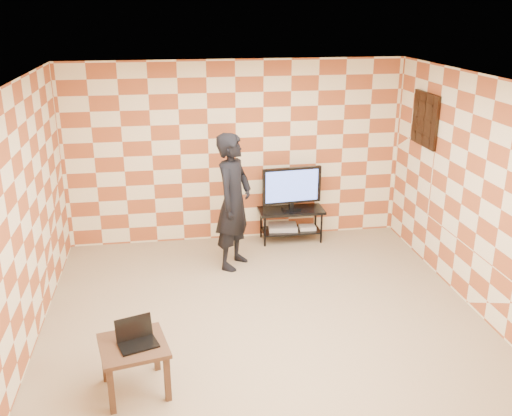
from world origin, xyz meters
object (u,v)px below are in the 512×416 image
at_px(side_table, 134,352).
at_px(person, 234,202).
at_px(tv, 292,187).
at_px(tv_stand, 291,218).

height_order(side_table, person, person).
xyz_separation_m(tv, side_table, (-2.20, -3.31, -0.45)).
bearing_deg(tv_stand, tv, -95.06).
xyz_separation_m(tv_stand, side_table, (-2.20, -3.31, 0.05)).
relative_size(tv_stand, person, 0.53).
distance_m(tv, person, 1.22).
bearing_deg(person, tv_stand, -20.09).
relative_size(tv, person, 0.48).
xyz_separation_m(tv_stand, person, (-0.96, -0.74, 0.57)).
relative_size(side_table, person, 0.38).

